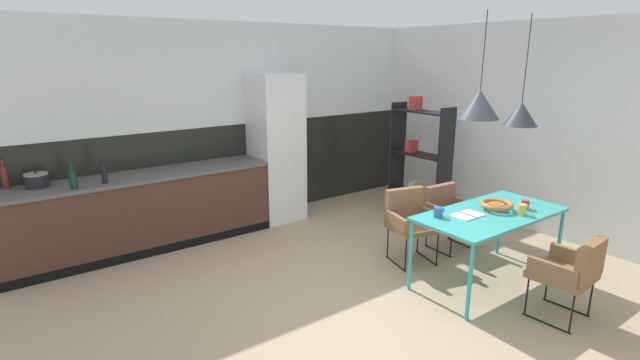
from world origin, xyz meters
TOP-DOWN VIEW (x-y plane):
  - ground_plane at (0.00, 0.00)m, footprint 7.96×7.96m
  - back_wall_splashback_dark at (0.00, 2.94)m, footprint 6.12×0.12m
  - back_wall_panel_upper at (0.00, 2.94)m, footprint 6.12×0.12m
  - side_wall_right at (3.00, 0.00)m, footprint 0.12×6.00m
  - kitchen_counter at (-1.37, 2.58)m, footprint 3.11×0.63m
  - refrigerator_column at (0.49, 2.58)m, footprint 0.61×0.60m
  - dining_table at (1.20, -0.33)m, footprint 1.55×0.77m
  - armchair_facing_counter at (1.61, 0.51)m, footprint 0.51×0.49m
  - armchair_far_side at (1.17, -1.18)m, footprint 0.52×0.51m
  - armchair_near_window at (0.97, 0.51)m, footprint 0.58×0.57m
  - fruit_bowl at (1.31, -0.32)m, footprint 0.32×0.32m
  - open_book at (0.93, -0.26)m, footprint 0.30×0.21m
  - mug_glass_clear at (1.39, -0.55)m, footprint 0.13×0.08m
  - mug_white_ceramic at (0.67, -0.12)m, footprint 0.13×0.09m
  - mug_dark_espresso at (1.57, -0.47)m, footprint 0.12×0.07m
  - cooking_pot at (-2.35, 2.68)m, footprint 0.23×0.23m
  - bottle_wine_green at (-2.05, 2.38)m, footprint 0.08×0.08m
  - bottle_vinegar_dark at (-1.74, 2.43)m, footprint 0.06×0.06m
  - bottle_spice_small at (-2.62, 2.78)m, footprint 0.06×0.06m
  - open_shelf_unit at (2.29, 1.62)m, footprint 0.30×0.94m
  - pendant_lamp_over_table_near at (0.89, -0.31)m, footprint 0.36×0.36m
  - pendant_lamp_over_table_far at (1.51, -0.35)m, footprint 0.32×0.32m

SIDE VIEW (x-z plane):
  - ground_plane at x=0.00m, z-range 0.00..0.00m
  - kitchen_counter at x=-1.37m, z-range 0.00..0.90m
  - armchair_facing_counter at x=1.61m, z-range 0.10..0.85m
  - armchair_far_side at x=1.17m, z-range 0.11..0.87m
  - armchair_near_window at x=0.97m, z-range 0.11..0.91m
  - back_wall_splashback_dark at x=0.00m, z-range 0.00..1.33m
  - dining_table at x=1.20m, z-range 0.32..1.07m
  - open_book at x=0.93m, z-range 0.75..0.76m
  - mug_dark_espresso at x=1.57m, z-range 0.75..0.85m
  - mug_white_ceramic at x=0.67m, z-range 0.75..0.85m
  - fruit_bowl at x=1.31m, z-range 0.76..0.84m
  - mug_glass_clear at x=1.39m, z-range 0.75..0.85m
  - open_shelf_unit at x=2.29m, z-range 0.00..1.69m
  - cooking_pot at x=-2.35m, z-range 0.89..1.06m
  - refrigerator_column at x=0.49m, z-range 0.00..2.01m
  - bottle_wine_green at x=-2.05m, z-range 0.87..1.15m
  - bottle_vinegar_dark at x=-1.74m, z-range 0.88..1.18m
  - bottle_spice_small at x=-2.62m, z-range 0.88..1.19m
  - side_wall_right at x=3.00m, z-range 0.00..2.66m
  - pendant_lamp_over_table_far at x=1.51m, z-range 1.18..2.21m
  - pendant_lamp_over_table_near at x=0.89m, z-range 1.36..2.28m
  - back_wall_panel_upper at x=0.00m, z-range 1.33..2.66m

